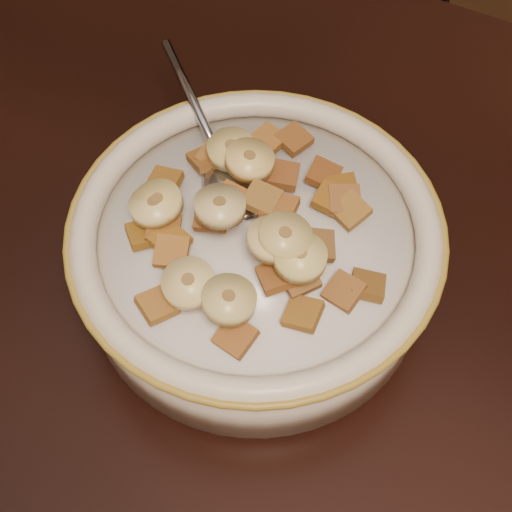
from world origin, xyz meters
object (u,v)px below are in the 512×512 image
at_px(chair, 281,36).
at_px(spoon, 234,189).
at_px(cereal_bowl, 256,258).
at_px(table, 30,333).

relative_size(chair, spoon, 16.57).
bearing_deg(chair, cereal_bowl, -68.31).
bearing_deg(chair, spoon, -69.93).
relative_size(table, chair, 1.55).
relative_size(chair, cereal_bowl, 3.98).
distance_m(table, spoon, 0.18).
bearing_deg(cereal_bowl, spoon, 140.18).
bearing_deg(cereal_bowl, table, -141.56).
distance_m(table, chair, 0.72).
height_order(table, spoon, spoon).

